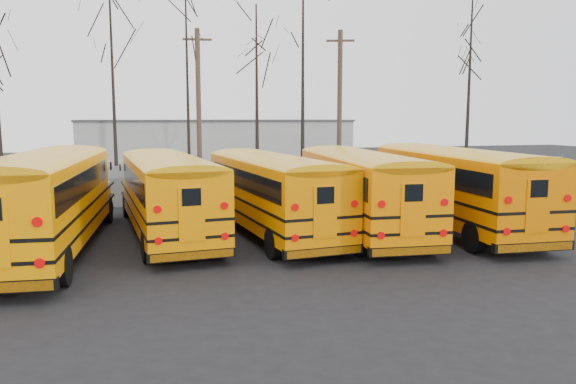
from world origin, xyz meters
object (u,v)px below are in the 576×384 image
object	(u,v)px
bus_c	(271,187)
utility_pole_left	(199,109)
bus_e	(453,181)
bus_a	(45,194)
bus_d	(360,184)
bus_b	(167,188)
utility_pole_right	(340,108)

from	to	relation	value
bus_c	utility_pole_left	xyz separation A→B (m)	(-1.07, 13.53, 3.05)
bus_c	bus_e	xyz separation A→B (m)	(6.96, -0.87, 0.11)
bus_a	bus_d	world-z (taller)	bus_a
bus_e	bus_d	bearing A→B (deg)	176.74
bus_b	utility_pole_right	distance (m)	16.67
bus_a	bus_c	bearing A→B (deg)	12.16
utility_pole_left	bus_e	bearing A→B (deg)	-55.14
bus_d	utility_pole_right	distance (m)	14.10
bus_c	bus_e	size ratio (longest dim) A/B	0.95
bus_b	utility_pole_right	bearing A→B (deg)	42.82
bus_c	utility_pole_right	distance (m)	15.00
bus_b	utility_pole_left	distance (m)	13.54
bus_b	bus_d	xyz separation A→B (m)	(6.99, -1.06, 0.05)
bus_c	bus_b	bearing A→B (deg)	165.22
utility_pole_right	bus_a	bearing A→B (deg)	-117.54
bus_b	bus_c	xyz separation A→B (m)	(3.68, -0.60, -0.01)
bus_a	utility_pole_right	size ratio (longest dim) A/B	1.25
bus_e	utility_pole_right	size ratio (longest dim) A/B	1.22
bus_c	bus_d	xyz separation A→B (m)	(3.32, -0.46, 0.05)
bus_a	bus_b	bearing A→B (deg)	27.23
bus_c	utility_pole_left	world-z (taller)	utility_pole_left
bus_d	bus_e	distance (m)	3.67
bus_a	utility_pole_left	bearing A→B (deg)	70.61
bus_a	bus_e	bearing A→B (deg)	5.04
bus_d	bus_e	xyz separation A→B (m)	(3.64, -0.41, 0.06)
bus_d	utility_pole_left	bearing A→B (deg)	112.05
bus_c	bus_d	bearing A→B (deg)	-13.42
utility_pole_left	bus_a	bearing A→B (deg)	-108.19
bus_c	bus_d	size ratio (longest dim) A/B	0.97
bus_e	utility_pole_left	distance (m)	16.76
bus_a	bus_b	world-z (taller)	bus_a
bus_b	bus_c	world-z (taller)	bus_b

